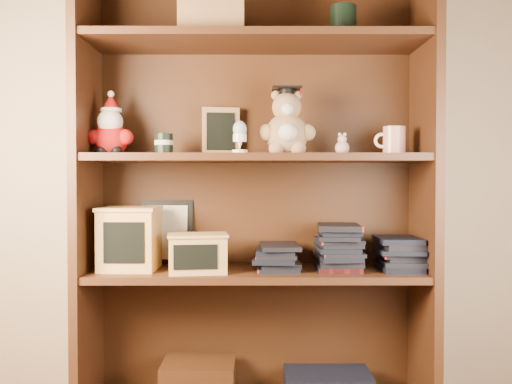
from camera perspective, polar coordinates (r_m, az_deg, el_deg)
bookcase at (r=2.12m, az=-0.07°, el=-1.08°), size 1.20×0.35×1.60m
shelf_lower at (r=2.10m, az=0.00°, el=-7.74°), size 1.14×0.33×0.02m
shelf_upper at (r=2.07m, az=0.00°, el=3.25°), size 1.14×0.33×0.02m
santa_plush at (r=2.13m, az=-13.66°, el=5.73°), size 0.16×0.12×0.23m
teachers_tin at (r=2.10m, az=-8.77°, el=4.56°), size 0.06×0.06×0.07m
chalkboard_plaque at (r=2.19m, az=-3.37°, el=5.69°), size 0.14×0.08×0.18m
egg_cup at (r=2.00m, az=-1.55°, el=5.37°), size 0.05×0.05×0.11m
grad_teddy_bear at (r=2.07m, az=2.95°, el=6.10°), size 0.20×0.17×0.24m
pink_figurine at (r=2.09m, az=8.21°, el=4.36°), size 0.05×0.05×0.08m
teacher_mug at (r=2.13m, az=12.96°, el=4.80°), size 0.11×0.08×0.10m
certificate_frame at (r=2.24m, az=-8.48°, el=-3.80°), size 0.19×0.05×0.24m
treats_box at (r=2.12m, az=-11.93°, el=-4.31°), size 0.20×0.20×0.22m
pencils_box at (r=2.03m, az=-5.59°, el=-5.79°), size 0.22×0.17×0.13m
book_stack_left at (r=2.09m, az=1.98°, el=-6.10°), size 0.14×0.20×0.10m
book_stack_mid at (r=2.10m, az=7.85°, el=-5.18°), size 0.14×0.20×0.16m
book_stack_right at (r=2.15m, az=13.51°, el=-5.72°), size 0.14×0.20×0.11m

